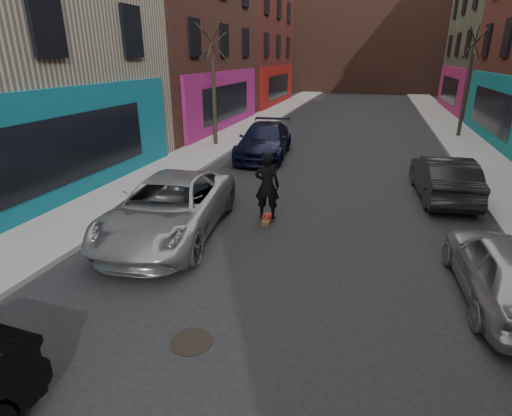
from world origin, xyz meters
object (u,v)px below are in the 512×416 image
Objects in this scene: parked_left_end at (264,141)px; parked_left_far at (170,207)px; tree_right_far at (470,72)px; manhole at (191,342)px; skateboarder at (267,186)px; parked_right_end at (443,177)px; parked_right_far at (508,270)px; tree_left_far at (213,77)px; skateboard at (267,219)px.

parked_left_far is at bearing -95.97° from parked_left_end.
manhole is (-7.21, -20.19, -3.52)m from tree_right_far.
skateboarder is at bearing 91.29° from manhole.
skateboarder reaches higher than parked_left_far.
manhole is at bearing 56.95° from parked_right_end.
tree_right_far is 12.36m from parked_left_end.
tree_right_far is 1.74× the size of parked_right_far.
tree_left_far is 1.22× the size of parked_left_far.
tree_left_far is 1.54× the size of parked_right_end.
tree_left_far is 13.78m from tree_right_far.
skateboarder is (5.07, -8.91, -2.34)m from tree_left_far.
parked_left_far is at bearing -10.98° from parked_right_far.
parked_left_end is 1.32× the size of parked_right_far.
parked_right_far is 6.07m from parked_right_end.
parked_left_far is (2.89, -10.44, -2.64)m from tree_left_far.
parked_left_end reaches higher than skateboard.
parked_right_end is (10.04, -5.41, -2.68)m from tree_left_far.
parked_left_end is (3.00, -1.53, -2.63)m from tree_left_far.
manhole is (5.19, -14.19, -3.37)m from tree_left_far.
tree_left_far is at bearing 98.86° from parked_left_far.
skateboard is (5.07, -8.91, -3.33)m from tree_left_far.
parked_right_end is at bearing -152.02° from skateboarder.
parked_left_end is at bearing 98.44° from skateboard.
manhole is at bearing -69.92° from tree_left_far.
tree_left_far is 11.15m from parked_left_far.
parked_left_far is 1.26× the size of parked_right_end.
parked_left_far is 7.51m from parked_right_far.
tree_right_far is 9.71× the size of manhole.
tree_left_far is at bearing 110.08° from manhole.
parked_left_end is 7.68m from skateboarder.
tree_right_far reaches higher than skateboard.
parked_right_far is 2.08× the size of skateboarder.
parked_left_end is at bearing -56.69° from parked_right_far.
skateboard is (-7.33, -14.91, -3.48)m from tree_right_far.
tree_right_far is at bearing 53.33° from parked_left_far.
parked_right_far is (7.33, -9.94, -0.08)m from parked_left_end.
tree_right_far is 16.80m from skateboarder.
manhole is at bearing -109.66° from tree_right_far.
tree_right_far reaches higher than parked_left_far.
skateboarder is (-7.33, -14.91, -2.49)m from tree_right_far.
tree_left_far is at bearing -51.08° from parked_right_far.
parked_right_far is at bearing 146.88° from skateboarder.
parked_right_far is 0.92× the size of parked_right_end.
skateboarder is at bearing 0.00° from skateboard.
parked_left_far is 7.61× the size of manhole.
tree_left_far is 1.26× the size of parked_left_end.
tree_right_far is 8.50× the size of skateboard.
parked_right_far is 5.86m from manhole.
parked_left_far is at bearing 31.03° from parked_right_end.
parked_right_end is 6.09m from skateboarder.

